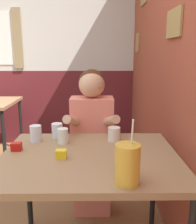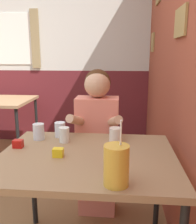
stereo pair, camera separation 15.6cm
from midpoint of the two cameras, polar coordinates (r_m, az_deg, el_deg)
The scene contains 11 objects.
brick_wall_right at distance 2.40m, azimuth 11.81°, elevation 13.14°, with size 0.08×4.63×2.70m.
back_wall at distance 3.80m, azimuth -15.10°, elevation 12.93°, with size 5.78×0.09×2.70m.
main_table at distance 1.50m, azimuth -4.92°, elevation -12.28°, with size 1.04×0.82×0.76m.
person_seated at distance 2.06m, azimuth -3.56°, elevation -6.56°, with size 0.42×0.41×1.23m.
cocktail_pitcher at distance 1.14m, azimuth 2.77°, elevation -11.85°, with size 0.11×0.11×0.31m.
glass_near_pitcher at distance 1.78m, azimuth -11.82°, elevation -4.27°, with size 0.08×0.08×0.11m.
glass_center at distance 1.67m, azimuth -10.68°, elevation -5.43°, with size 0.07×0.07×0.10m.
glass_far_side at distance 1.69m, azimuth 1.05°, elevation -5.09°, with size 0.08×0.08×0.09m.
glass_by_brick at distance 1.74m, azimuth -16.55°, elevation -4.80°, with size 0.08×0.08×0.11m.
condiment_ketchup at distance 1.63m, azimuth -20.80°, elevation -7.48°, with size 0.06×0.04×0.05m.
condiment_mustard at distance 1.45m, azimuth -11.54°, elevation -9.47°, with size 0.06×0.04×0.05m.
Camera 1 is at (0.84, -1.03, 1.34)m, focal length 40.00 mm.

